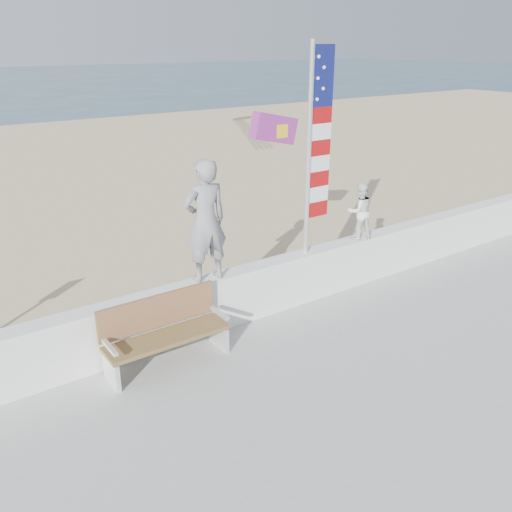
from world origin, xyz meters
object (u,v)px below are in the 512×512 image
object	(u,v)px
adult	(205,221)
bench	(164,331)
child	(359,211)
flag	(315,143)

from	to	relation	value
adult	bench	world-z (taller)	adult
child	bench	size ratio (longest dim) A/B	0.59
adult	bench	size ratio (longest dim) A/B	1.05
flag	bench	bearing A→B (deg)	-171.70
adult	flag	xyz separation A→B (m)	(2.12, -0.00, 0.96)
adult	child	xyz separation A→B (m)	(3.27, 0.00, -0.42)
bench	flag	size ratio (longest dim) A/B	0.51
child	bench	xyz separation A→B (m)	(-4.27, -0.45, -0.92)
bench	adult	bearing A→B (deg)	24.45
child	bench	bearing A→B (deg)	20.88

